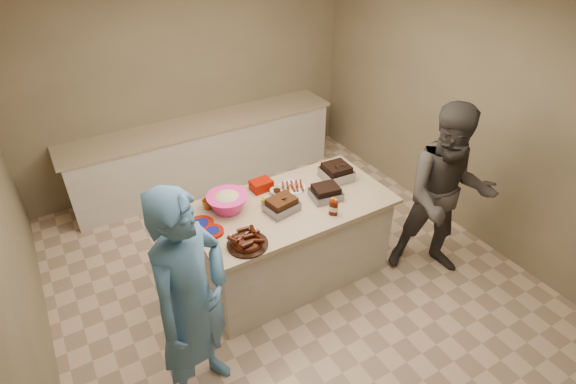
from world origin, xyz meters
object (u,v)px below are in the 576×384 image
coleslaw_bowl (228,209)px  guest_gray (430,266)px  rib_platter (248,245)px  island (290,273)px  guest_blue (206,383)px  plastic_cup (208,208)px  bbq_bottle_b (334,215)px  bbq_bottle_a (332,214)px  mustard_bottle (263,206)px  roasting_pan (336,179)px

coleslaw_bowl → guest_gray: 2.30m
coleslaw_bowl → rib_platter: bearing=-97.4°
island → guest_blue: 1.47m
coleslaw_bowl → plastic_cup: (-0.16, 0.12, 0.00)m
guest_blue → guest_gray: (2.63, 0.07, 0.00)m
island → plastic_cup: bearing=154.9°
island → guest_gray: bearing=-26.8°
bbq_bottle_b → guest_blue: bearing=-165.6°
guest_gray → guest_blue: bearing=-142.7°
bbq_bottle_a → plastic_cup: bbq_bottle_a is taller
guest_blue → guest_gray: guest_gray is taller
bbq_bottle_b → mustard_bottle: 0.67m
island → roasting_pan: roasting_pan is taller
guest_blue → guest_gray: bearing=-29.8°
rib_platter → coleslaw_bowl: (0.07, 0.55, 0.00)m
roasting_pan → guest_gray: bearing=-44.1°
mustard_bottle → guest_gray: 2.00m
guest_blue → roasting_pan: bearing=-6.3°
bbq_bottle_a → plastic_cup: (-0.95, 0.67, 0.00)m
mustard_bottle → guest_blue: size_ratio=0.06×
rib_platter → guest_gray: bearing=-9.7°
plastic_cup → guest_gray: bearing=-25.9°
bbq_bottle_b → guest_gray: bbq_bottle_b is taller
guest_blue → mustard_bottle: bearing=8.2°
bbq_bottle_a → mustard_bottle: bbq_bottle_a is taller
island → coleslaw_bowl: size_ratio=5.00×
rib_platter → mustard_bottle: bearing=48.6°
plastic_cup → guest_gray: size_ratio=0.05×
rib_platter → guest_gray: size_ratio=0.19×
roasting_pan → guest_gray: 1.43m
rib_platter → mustard_bottle: (0.38, 0.43, 0.00)m
guest_blue → guest_gray: 2.63m
mustard_bottle → plastic_cup: 0.52m
island → guest_gray: size_ratio=1.03×
roasting_pan → coleslaw_bowl: 1.18m
mustard_bottle → guest_gray: bearing=-25.4°
bbq_bottle_a → island: bearing=124.9°
guest_blue → guest_gray: size_ratio=1.03×
guest_gray → plastic_cup: bearing=-170.1°
bbq_bottle_a → guest_blue: bearing=-164.7°
roasting_pan → coleslaw_bowl: (-1.18, 0.08, 0.00)m
rib_platter → bbq_bottle_b: bearing=-1.4°
roasting_pan → plastic_cup: (-1.34, 0.19, 0.00)m
rib_platter → bbq_bottle_a: (0.86, -0.00, 0.00)m
plastic_cup → rib_platter: bearing=-82.6°
guest_gray → roasting_pan: bearing=167.9°
roasting_pan → bbq_bottle_a: (-0.39, -0.48, 0.00)m
mustard_bottle → guest_blue: mustard_bottle is taller
bbq_bottle_a → roasting_pan: bearing=50.7°
mustard_bottle → coleslaw_bowl: bearing=158.0°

